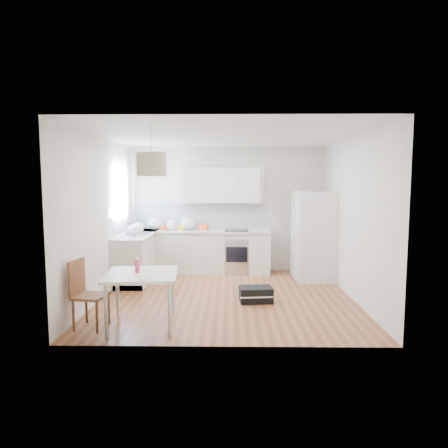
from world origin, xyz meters
The scene contains 29 objects.
floor centered at (0.00, 0.00, 0.00)m, with size 4.20×4.20×0.00m, color brown.
ceiling centered at (0.00, 0.00, 2.70)m, with size 4.20×4.20×0.00m, color white.
wall_back centered at (0.00, 2.10, 1.35)m, with size 4.20×4.20×0.00m, color silver.
wall_left centered at (-2.10, 0.00, 1.35)m, with size 4.20×4.20×0.00m, color silver.
wall_right centered at (2.10, 0.00, 1.35)m, with size 4.20×4.20×0.00m, color silver.
window_glassblock centered at (-2.09, 1.15, 1.75)m, with size 0.02×1.00×1.00m, color #BFE0F9.
cabinets_back centered at (-0.60, 1.80, 0.44)m, with size 3.00×0.60×0.88m, color beige.
cabinets_left centered at (-1.80, 1.20, 0.44)m, with size 0.60×1.80×0.88m, color beige.
counter_back centered at (-0.60, 1.80, 0.90)m, with size 3.02×0.64×0.04m, color #B8BBBE.
counter_left centered at (-1.80, 1.20, 0.90)m, with size 0.64×1.82×0.04m, color #B8BBBE.
backsplash_back centered at (-0.60, 2.09, 1.21)m, with size 3.00×0.01×0.58m, color silver.
backsplash_left centered at (-2.09, 1.20, 1.21)m, with size 0.01×1.80×0.58m, color silver.
upper_cabinets centered at (-0.15, 1.94, 1.88)m, with size 1.70×0.32×0.75m, color beige.
range_oven centered at (0.20, 1.80, 0.44)m, with size 0.50×0.61×0.88m, color silver, non-canonical shape.
sink centered at (-1.80, 1.15, 0.92)m, with size 0.50×0.80×0.16m, color silver, non-canonical shape.
refrigerator centered at (1.74, 1.24, 0.88)m, with size 0.85×0.88×1.77m, color white, non-canonical shape.
dining_table centered at (-1.13, -1.45, 0.66)m, with size 1.02×1.02×0.74m.
dining_chair centered at (-1.79, -1.52, 0.46)m, with size 0.39×0.39×0.92m, color #4F2917, non-canonical shape.
drink_bottle centered at (-1.18, -1.42, 0.84)m, with size 0.06×0.06×0.22m, color #D63B60.
gym_bag centered at (0.48, -0.30, 0.12)m, with size 0.53×0.34×0.24m, color black.
pendant_lamp centered at (-0.99, -1.31, 2.18)m, with size 0.40×0.40×0.31m, color beige.
grocery_bag_a centered at (-1.57, 1.86, 1.05)m, with size 0.29×0.24×0.26m, color white.
grocery_bag_b centered at (-1.16, 1.79, 1.04)m, with size 0.26×0.22×0.24m, color white.
grocery_bag_c centered at (-0.85, 1.90, 1.06)m, with size 0.32×0.27×0.28m, color white.
grocery_bag_d centered at (-1.82, 1.44, 1.02)m, with size 0.23×0.19×0.20m, color white.
grocery_bag_e centered at (-1.81, 0.98, 1.02)m, with size 0.23×0.20×0.21m, color white.
snack_orange centered at (-0.50, 1.86, 0.98)m, with size 0.17×0.11×0.12m, color red.
snack_yellow centered at (-1.00, 1.81, 0.97)m, with size 0.14×0.09×0.10m, color yellow.
snack_red centered at (-1.33, 1.84, 0.97)m, with size 0.15×0.09×0.10m, color #B72E16.
Camera 1 is at (0.05, -6.66, 1.94)m, focal length 32.00 mm.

